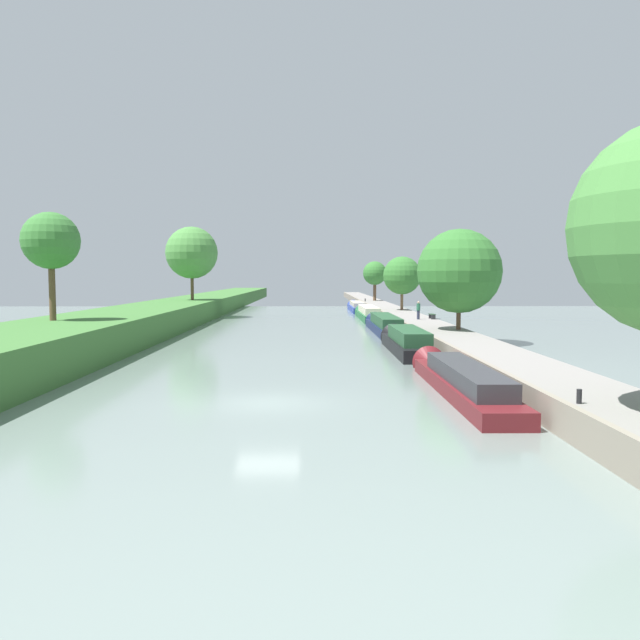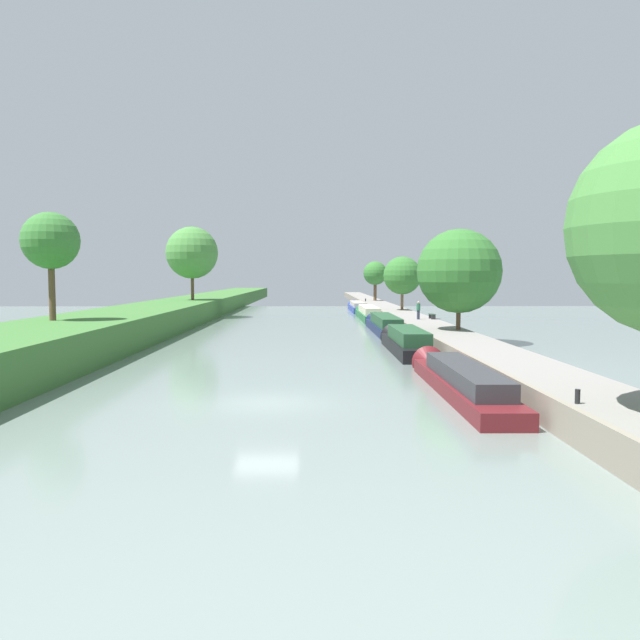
% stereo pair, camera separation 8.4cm
% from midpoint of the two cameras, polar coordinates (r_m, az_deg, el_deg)
% --- Properties ---
extents(ground_plane, '(160.00, 160.00, 0.00)m').
position_cam_midpoint_polar(ground_plane, '(24.87, -4.90, -7.60)').
color(ground_plane, slate).
extents(right_towpath, '(3.54, 260.00, 1.09)m').
position_cam_midpoint_polar(right_towpath, '(26.51, 20.77, -5.93)').
color(right_towpath, gray).
rests_on(right_towpath, ground_plane).
extents(stone_quay, '(0.25, 260.00, 1.14)m').
position_cam_midpoint_polar(stone_quay, '(25.88, 16.84, -6.02)').
color(stone_quay, gray).
rests_on(stone_quay, ground_plane).
extents(narrowboat_maroon, '(1.88, 14.22, 1.91)m').
position_cam_midpoint_polar(narrowboat_maroon, '(27.77, 12.51, -5.31)').
color(narrowboat_maroon, maroon).
rests_on(narrowboat_maroon, ground_plane).
extents(narrowboat_black, '(2.12, 12.42, 2.24)m').
position_cam_midpoint_polar(narrowboat_black, '(41.92, 7.79, -1.97)').
color(narrowboat_black, black).
rests_on(narrowboat_black, ground_plane).
extents(narrowboat_navy, '(2.09, 16.37, 2.21)m').
position_cam_midpoint_polar(narrowboat_navy, '(56.43, 5.82, -0.44)').
color(narrowboat_navy, '#141E42').
rests_on(narrowboat_navy, ground_plane).
extents(narrowboat_green, '(2.03, 16.59, 2.13)m').
position_cam_midpoint_polar(narrowboat_green, '(73.51, 4.36, 0.61)').
color(narrowboat_green, '#1E6033').
rests_on(narrowboat_green, ground_plane).
extents(narrowboat_blue, '(1.94, 15.94, 1.91)m').
position_cam_midpoint_polar(narrowboat_blue, '(90.19, 3.34, 1.20)').
color(narrowboat_blue, '#283D93').
rests_on(narrowboat_blue, ground_plane).
extents(tree_rightbank_midnear, '(6.16, 6.16, 7.38)m').
position_cam_midpoint_polar(tree_rightbank_midnear, '(46.70, 12.58, 4.39)').
color(tree_rightbank_midnear, brown).
rests_on(tree_rightbank_midnear, right_towpath).
extents(tree_rightbank_midfar, '(4.40, 4.40, 6.22)m').
position_cam_midpoint_polar(tree_rightbank_midfar, '(72.85, 7.49, 4.06)').
color(tree_rightbank_midfar, brown).
rests_on(tree_rightbank_midfar, right_towpath).
extents(tree_rightbank_far, '(3.81, 3.81, 6.34)m').
position_cam_midpoint_polar(tree_rightbank_far, '(100.75, 5.02, 4.27)').
color(tree_rightbank_far, brown).
rests_on(tree_rightbank_far, right_towpath).
extents(tree_leftbank_downstream, '(3.62, 3.62, 6.90)m').
position_cam_midpoint_polar(tree_leftbank_downstream, '(43.33, -23.49, 6.63)').
color(tree_leftbank_downstream, brown).
rests_on(tree_leftbank_downstream, left_grassy_bank).
extents(tree_leftbank_upstream, '(6.19, 6.19, 8.73)m').
position_cam_midpoint_polar(tree_leftbank_upstream, '(76.04, -11.70, 6.05)').
color(tree_leftbank_upstream, brown).
rests_on(tree_leftbank_upstream, left_grassy_bank).
extents(person_walking, '(0.34, 0.34, 1.66)m').
position_cam_midpoint_polar(person_walking, '(57.35, 8.96, 0.93)').
color(person_walking, '#282D42').
rests_on(person_walking, right_towpath).
extents(mooring_bollard_near, '(0.16, 0.16, 0.45)m').
position_cam_midpoint_polar(mooring_bollard_near, '(20.85, 22.54, -6.48)').
color(mooring_bollard_near, black).
rests_on(mooring_bollard_near, right_towpath).
extents(mooring_bollard_far, '(0.16, 0.16, 0.45)m').
position_cam_midpoint_polar(mooring_bollard_far, '(97.81, 4.13, 1.85)').
color(mooring_bollard_far, black).
rests_on(mooring_bollard_far, right_towpath).
extents(park_bench, '(0.44, 1.50, 0.47)m').
position_cam_midpoint_polar(park_bench, '(58.20, 10.19, 0.44)').
color(park_bench, '#333338').
rests_on(park_bench, right_towpath).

